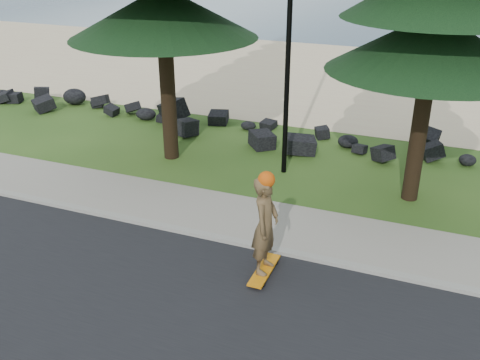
% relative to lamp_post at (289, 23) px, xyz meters
% --- Properties ---
extents(ground, '(160.00, 160.00, 0.00)m').
position_rel_lamp_post_xyz_m(ground, '(0.00, -3.20, -4.13)').
color(ground, '#2A4C17').
rests_on(ground, ground).
extents(road, '(160.00, 7.00, 0.02)m').
position_rel_lamp_post_xyz_m(road, '(0.00, -7.70, -4.12)').
color(road, black).
rests_on(road, ground).
extents(kerb, '(160.00, 0.20, 0.10)m').
position_rel_lamp_post_xyz_m(kerb, '(0.00, -4.10, -4.08)').
color(kerb, gray).
rests_on(kerb, ground).
extents(sidewalk, '(160.00, 2.00, 0.08)m').
position_rel_lamp_post_xyz_m(sidewalk, '(0.00, -3.00, -4.09)').
color(sidewalk, gray).
rests_on(sidewalk, ground).
extents(beach_sand, '(160.00, 15.00, 0.01)m').
position_rel_lamp_post_xyz_m(beach_sand, '(0.00, 11.30, -4.13)').
color(beach_sand, beige).
rests_on(beach_sand, ground).
extents(seawall_boulders, '(60.00, 2.40, 1.10)m').
position_rel_lamp_post_xyz_m(seawall_boulders, '(0.00, 2.40, -4.13)').
color(seawall_boulders, black).
rests_on(seawall_boulders, ground).
extents(lamp_post, '(0.25, 0.14, 8.14)m').
position_rel_lamp_post_xyz_m(lamp_post, '(0.00, 0.00, 0.00)').
color(lamp_post, black).
rests_on(lamp_post, ground).
extents(skateboarder, '(0.48, 1.20, 2.24)m').
position_rel_lamp_post_xyz_m(skateboarder, '(1.14, -4.96, -3.01)').
color(skateboarder, orange).
rests_on(skateboarder, ground).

